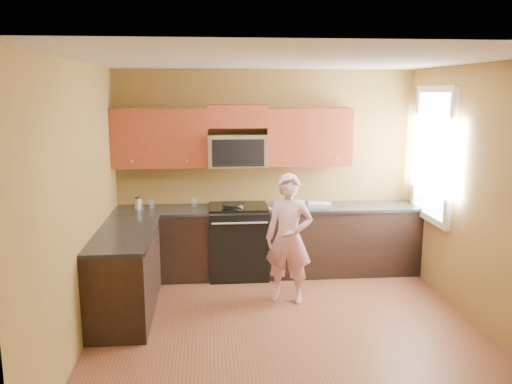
{
  "coord_description": "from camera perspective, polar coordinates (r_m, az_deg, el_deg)",
  "views": [
    {
      "loc": [
        -0.76,
        -4.94,
        2.41
      ],
      "look_at": [
        -0.2,
        1.3,
        1.2
      ],
      "focal_mm": 36.56,
      "sensor_mm": 36.0,
      "label": 1
    }
  ],
  "objects": [
    {
      "name": "cabinet_left_run",
      "position": [
        5.95,
        -14.07,
        -8.74
      ],
      "size": [
        0.6,
        1.6,
        0.88
      ],
      "primitive_type": "cube",
      "color": "black",
      "rests_on": "floor"
    },
    {
      "name": "upper_cab_left",
      "position": [
        6.87,
        -10.35,
        2.72
      ],
      "size": [
        1.22,
        0.33,
        0.75
      ],
      "primitive_type": null,
      "color": "maroon",
      "rests_on": "wall_back"
    },
    {
      "name": "window",
      "position": [
        6.77,
        18.84,
        3.9
      ],
      "size": [
        0.06,
        1.06,
        1.66
      ],
      "primitive_type": null,
      "color": "white",
      "rests_on": "wall_right"
    },
    {
      "name": "upper_cab_right",
      "position": [
        6.97,
        5.68,
        2.96
      ],
      "size": [
        1.12,
        0.33,
        0.75
      ],
      "primitive_type": null,
      "color": "maroon",
      "rests_on": "wall_back"
    },
    {
      "name": "toast_slice",
      "position": [
        6.73,
        1.27,
        -1.8
      ],
      "size": [
        0.14,
        0.14,
        0.01
      ],
      "primitive_type": "cube",
      "rotation": [
        0.0,
        0.0,
        0.37
      ],
      "color": "#B27F47",
      "rests_on": "countertop_back"
    },
    {
      "name": "napkin_a",
      "position": [
        6.77,
        3.89,
        -1.54
      ],
      "size": [
        0.12,
        0.13,
        0.06
      ],
      "primitive_type": "ellipsoid",
      "rotation": [
        0.0,
        0.0,
        0.1
      ],
      "color": "silver",
      "rests_on": "countertop_back"
    },
    {
      "name": "countertop_left",
      "position": [
        5.82,
        -14.18,
        -4.46
      ],
      "size": [
        0.62,
        1.6,
        0.04
      ],
      "primitive_type": "cube",
      "color": "black",
      "rests_on": "cabinet_left_run"
    },
    {
      "name": "glass_b",
      "position": [
        6.9,
        -11.34,
        -1.24
      ],
      "size": [
        0.09,
        0.09,
        0.12
      ],
      "primitive_type": "cylinder",
      "rotation": [
        0.0,
        0.0,
        0.3
      ],
      "color": "silver",
      "rests_on": "countertop_back"
    },
    {
      "name": "wall_back",
      "position": [
        7.06,
        1.11,
        2.3
      ],
      "size": [
        4.0,
        0.0,
        4.0
      ],
      "primitive_type": "plane",
      "rotation": [
        1.57,
        0.0,
        0.0
      ],
      "color": "brown",
      "rests_on": "ground"
    },
    {
      "name": "microwave",
      "position": [
        6.82,
        -2.06,
        2.83
      ],
      "size": [
        0.76,
        0.4,
        0.42
      ],
      "primitive_type": null,
      "color": "silver",
      "rests_on": "wall_back"
    },
    {
      "name": "ceiling",
      "position": [
        5.01,
        3.74,
        14.23
      ],
      "size": [
        4.0,
        4.0,
        0.0
      ],
      "primitive_type": "plane",
      "rotation": [
        3.14,
        0.0,
        0.0
      ],
      "color": "white",
      "rests_on": "ground"
    },
    {
      "name": "butter_tub",
      "position": [
        6.73,
        3.51,
        -1.88
      ],
      "size": [
        0.13,
        0.13,
        0.09
      ],
      "primitive_type": null,
      "rotation": [
        0.0,
        0.0,
        0.11
      ],
      "color": "yellow",
      "rests_on": "countertop_back"
    },
    {
      "name": "wall_left",
      "position": [
        5.2,
        -18.8,
        -1.42
      ],
      "size": [
        0.0,
        4.0,
        4.0
      ],
      "primitive_type": "plane",
      "rotation": [
        1.57,
        0.0,
        1.57
      ],
      "color": "brown",
      "rests_on": "ground"
    },
    {
      "name": "travel_mug",
      "position": [
        6.87,
        -12.8,
        -1.88
      ],
      "size": [
        0.09,
        0.09,
        0.16
      ],
      "primitive_type": null,
      "rotation": [
        0.0,
        0.0,
        -0.21
      ],
      "color": "silver",
      "rests_on": "countertop_back"
    },
    {
      "name": "wall_front",
      "position": [
        3.22,
        8.98,
        -8.45
      ],
      "size": [
        4.0,
        0.0,
        4.0
      ],
      "primitive_type": "plane",
      "rotation": [
        -1.57,
        0.0,
        0.0
      ],
      "color": "brown",
      "rests_on": "ground"
    },
    {
      "name": "stove",
      "position": [
        6.9,
        -1.94,
        -5.36
      ],
      "size": [
        0.76,
        0.65,
        0.95
      ],
      "primitive_type": null,
      "color": "black",
      "rests_on": "floor"
    },
    {
      "name": "glass_c",
      "position": [
        6.91,
        -6.8,
        -1.09
      ],
      "size": [
        0.08,
        0.08,
        0.12
      ],
      "primitive_type": "cylinder",
      "rotation": [
        0.0,
        0.0,
        -0.21
      ],
      "color": "silver",
      "rests_on": "countertop_back"
    },
    {
      "name": "frying_pan",
      "position": [
        6.65,
        -2.56,
        -1.75
      ],
      "size": [
        0.43,
        0.55,
        0.06
      ],
      "primitive_type": null,
      "rotation": [
        0.0,
        0.0,
        0.35
      ],
      "color": "black",
      "rests_on": "stove"
    },
    {
      "name": "woman",
      "position": [
        6.02,
        3.61,
        -5.09
      ],
      "size": [
        0.64,
        0.53,
        1.5
      ],
      "primitive_type": "imported",
      "rotation": [
        0.0,
        0.0,
        -0.37
      ],
      "color": "pink",
      "rests_on": "floor"
    },
    {
      "name": "glass_a",
      "position": [
        6.85,
        -12.55,
        -1.38
      ],
      "size": [
        0.09,
        0.09,
        0.12
      ],
      "primitive_type": "cylinder",
      "rotation": [
        0.0,
        0.0,
        -0.33
      ],
      "color": "silver",
      "rests_on": "countertop_back"
    },
    {
      "name": "cabinet_back_run",
      "position": [
        6.97,
        1.35,
        -5.49
      ],
      "size": [
        4.0,
        0.6,
        0.88
      ],
      "primitive_type": "cube",
      "color": "black",
      "rests_on": "floor"
    },
    {
      "name": "napkin_b",
      "position": [
        6.9,
        7.45,
        -1.36
      ],
      "size": [
        0.16,
        0.16,
        0.07
      ],
      "primitive_type": "ellipsoid",
      "rotation": [
        0.0,
        0.0,
        -0.32
      ],
      "color": "silver",
      "rests_on": "countertop_back"
    },
    {
      "name": "floor",
      "position": [
        5.55,
        3.38,
        -14.83
      ],
      "size": [
        4.0,
        4.0,
        0.0
      ],
      "primitive_type": "plane",
      "color": "brown",
      "rests_on": "ground"
    },
    {
      "name": "countertop_back",
      "position": [
        6.84,
        1.37,
        -1.82
      ],
      "size": [
        4.0,
        0.62,
        0.04
      ],
      "primitive_type": "cube",
      "color": "black",
      "rests_on": "cabinet_back_run"
    },
    {
      "name": "upper_cab_over_mw",
      "position": [
        6.79,
        -2.11,
        8.31
      ],
      "size": [
        0.76,
        0.33,
        0.3
      ],
      "primitive_type": "cube",
      "color": "maroon",
      "rests_on": "wall_back"
    },
    {
      "name": "dish_towel",
      "position": [
        6.9,
        6.97,
        -1.42
      ],
      "size": [
        0.35,
        0.3,
        0.05
      ],
      "primitive_type": "cube",
      "rotation": [
        0.0,
        0.0,
        -0.23
      ],
      "color": "white",
      "rests_on": "countertop_back"
    },
    {
      "name": "wall_right",
      "position": [
        5.76,
        23.63,
        -0.6
      ],
      "size": [
        0.0,
        4.0,
        4.0
      ],
      "primitive_type": "plane",
      "rotation": [
        1.57,
        0.0,
        -1.57
      ],
      "color": "brown",
      "rests_on": "ground"
    }
  ]
}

